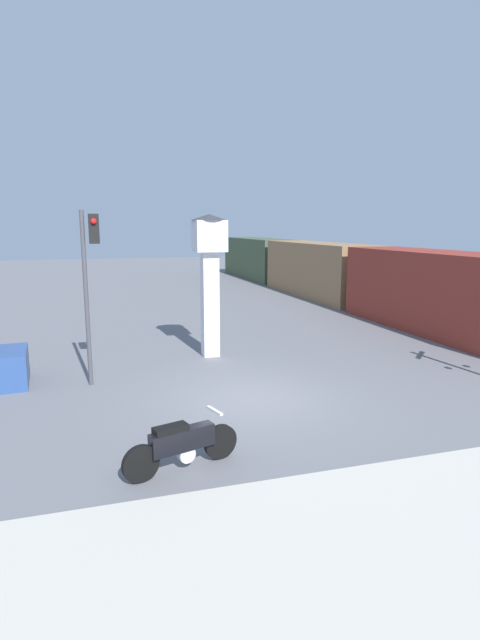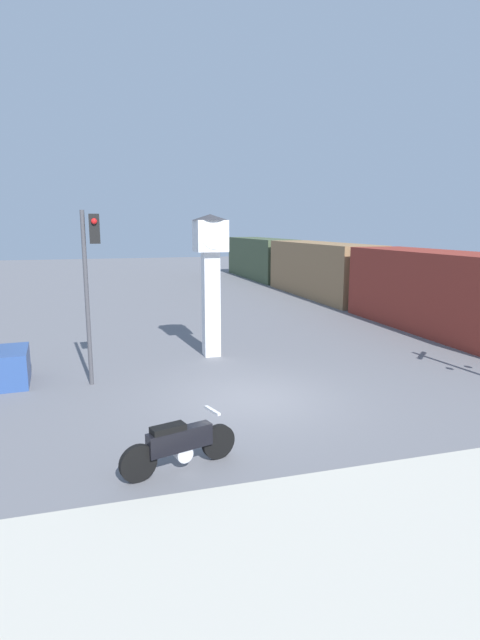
# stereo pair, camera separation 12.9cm
# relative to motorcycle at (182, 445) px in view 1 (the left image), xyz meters

# --- Properties ---
(ground_plane) EXTENTS (120.00, 120.00, 0.00)m
(ground_plane) POSITION_rel_motorcycle_xyz_m (2.42, 3.26, -0.49)
(ground_plane) COLOR slate
(sidewalk_strip) EXTENTS (36.00, 6.00, 0.10)m
(sidewalk_strip) POSITION_rel_motorcycle_xyz_m (2.42, -4.00, -0.44)
(sidewalk_strip) COLOR #BCB7A8
(sidewalk_strip) RESTS_ON ground_plane
(motorcycle) EXTENTS (2.26, 0.84, 1.03)m
(motorcycle) POSITION_rel_motorcycle_xyz_m (0.00, 0.00, 0.00)
(motorcycle) COLOR black
(motorcycle) RESTS_ON ground_plane
(clock_tower) EXTENTS (1.24, 1.24, 4.84)m
(clock_tower) POSITION_rel_motorcycle_xyz_m (2.46, 7.95, 2.71)
(clock_tower) COLOR white
(clock_tower) RESTS_ON ground_plane
(freight_train) EXTENTS (2.80, 35.16, 3.40)m
(freight_train) POSITION_rel_motorcycle_xyz_m (12.70, 20.71, 1.21)
(freight_train) COLOR maroon
(freight_train) RESTS_ON ground_plane
(traffic_light) EXTENTS (0.50, 0.35, 4.88)m
(traffic_light) POSITION_rel_motorcycle_xyz_m (-1.44, 5.75, 2.83)
(traffic_light) COLOR #47474C
(traffic_light) RESTS_ON ground_plane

